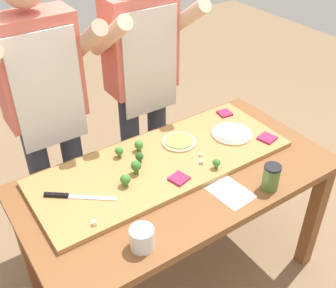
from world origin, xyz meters
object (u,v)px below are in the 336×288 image
at_px(flour_cup, 142,239).
at_px(pizza_slice_near_right, 267,138).
at_px(broccoli_floret_center_right, 139,145).
at_px(cook_left, 45,101).
at_px(pizza_slice_center, 225,113).
at_px(cook_right, 142,73).
at_px(pizza_whole_pesto_green, 179,142).
at_px(broccoli_floret_front_mid, 216,163).
at_px(chefs_knife, 70,196).
at_px(cheese_crumble_b, 202,162).
at_px(cheese_crumble_a, 201,155).
at_px(recipe_note, 231,192).
at_px(broccoli_floret_front_right, 119,151).
at_px(sauce_jar, 271,177).
at_px(pizza_slice_far_left, 179,178).
at_px(broccoli_floret_back_left, 139,157).
at_px(broccoli_floret_center_left, 125,180).
at_px(broccoli_floret_back_right, 136,166).
at_px(prep_table, 178,191).
at_px(pizza_whole_cheese_artichoke, 232,133).
at_px(cheese_crumble_c, 94,223).

bearing_deg(flour_cup, pizza_slice_near_right, 14.39).
relative_size(broccoli_floret_center_right, cook_left, 0.04).
bearing_deg(cook_left, pizza_slice_center, -22.09).
height_order(pizza_slice_near_right, cook_right, cook_right).
bearing_deg(cook_left, pizza_slice_near_right, -36.62).
xyz_separation_m(pizza_whole_pesto_green, broccoli_floret_front_mid, (0.03, -0.27, 0.03)).
bearing_deg(chefs_knife, cheese_crumble_b, -12.10).
xyz_separation_m(cheese_crumble_a, recipe_note, (-0.04, -0.27, -0.03)).
bearing_deg(broccoli_floret_front_right, sauce_jar, -50.27).
distance_m(pizza_slice_far_left, broccoli_floret_center_right, 0.30).
distance_m(pizza_slice_far_left, broccoli_floret_back_left, 0.23).
relative_size(pizza_slice_center, broccoli_floret_center_left, 1.17).
relative_size(broccoli_floret_back_right, broccoli_floret_center_right, 1.16).
height_order(pizza_slice_near_right, cook_left, cook_left).
height_order(broccoli_floret_front_right, flour_cup, flour_cup).
xyz_separation_m(prep_table, pizza_whole_cheese_artichoke, (0.42, 0.09, 0.14)).
distance_m(pizza_slice_near_right, broccoli_floret_back_right, 0.74).
xyz_separation_m(cheese_crumble_b, cook_right, (0.07, 0.67, 0.19)).
relative_size(broccoli_floret_back_right, sauce_jar, 0.55).
distance_m(broccoli_floret_front_right, cook_left, 0.48).
relative_size(pizza_whole_cheese_artichoke, cheese_crumble_b, 11.84).
bearing_deg(cook_right, broccoli_floret_back_left, -123.09).
bearing_deg(pizza_slice_near_right, broccoli_floret_back_right, 168.83).
bearing_deg(broccoli_floret_back_right, pizza_whole_pesto_green, 16.31).
bearing_deg(flour_cup, recipe_note, 5.04).
bearing_deg(broccoli_floret_front_mid, cheese_crumble_a, 90.44).
height_order(prep_table, pizza_slice_near_right, pizza_slice_near_right).
relative_size(pizza_slice_center, pizza_slice_far_left, 0.92).
height_order(prep_table, broccoli_floret_front_mid, broccoli_floret_front_mid).
relative_size(broccoli_floret_front_right, broccoli_floret_front_mid, 1.08).
relative_size(broccoli_floret_front_right, broccoli_floret_back_right, 0.82).
distance_m(pizza_slice_far_left, broccoli_floret_back_right, 0.21).
bearing_deg(cook_left, broccoli_floret_front_mid, -53.15).
bearing_deg(broccoli_floret_back_right, cheese_crumble_c, -148.71).
height_order(pizza_slice_far_left, broccoli_floret_back_left, broccoli_floret_back_left).
bearing_deg(cheese_crumble_c, pizza_slice_far_left, 4.82).
relative_size(broccoli_floret_back_right, cook_right, 0.04).
height_order(pizza_whole_cheese_artichoke, broccoli_floret_center_right, broccoli_floret_center_right).
bearing_deg(broccoli_floret_back_left, pizza_slice_far_left, -68.98).
relative_size(chefs_knife, cook_right, 0.16).
bearing_deg(broccoli_floret_center_left, broccoli_floret_front_right, 68.65).
height_order(chefs_knife, sauce_jar, sauce_jar).
height_order(chefs_knife, flour_cup, flour_cup).
height_order(pizza_slice_center, recipe_note, pizza_slice_center).
xyz_separation_m(recipe_note, cook_right, (0.07, 0.89, 0.23)).
bearing_deg(pizza_whole_pesto_green, flour_cup, -137.37).
bearing_deg(prep_table, broccoli_floret_front_right, 125.52).
bearing_deg(prep_table, recipe_note, -62.62).
xyz_separation_m(cheese_crumble_b, cheese_crumble_c, (-0.62, -0.08, 0.00)).
xyz_separation_m(pizza_whole_pesto_green, cheese_crumble_a, (0.02, -0.16, -0.00)).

